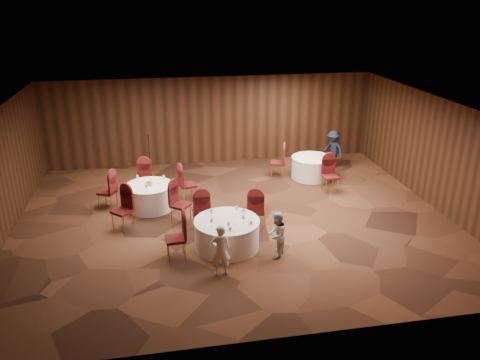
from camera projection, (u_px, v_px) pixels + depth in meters
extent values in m
plane|color=black|center=(234.00, 219.00, 13.21)|extent=(12.00, 12.00, 0.00)
plane|color=silver|center=(234.00, 108.00, 12.03)|extent=(12.00, 12.00, 0.00)
plane|color=black|center=(212.00, 121.00, 17.20)|extent=(12.00, 0.00, 12.00)
plane|color=black|center=(282.00, 263.00, 8.05)|extent=(12.00, 0.00, 12.00)
plane|color=black|center=(437.00, 154.00, 13.61)|extent=(0.00, 10.00, 10.00)
cylinder|color=white|center=(227.00, 234.00, 11.63)|extent=(1.60, 1.60, 0.72)
cylinder|color=white|center=(227.00, 221.00, 11.49)|extent=(1.63, 1.63, 0.03)
cylinder|color=white|center=(150.00, 197.00, 13.78)|extent=(1.37, 1.37, 0.72)
cylinder|color=white|center=(149.00, 185.00, 13.65)|extent=(1.40, 1.40, 0.03)
cylinder|color=white|center=(312.00, 168.00, 16.10)|extent=(1.38, 1.38, 0.72)
cylinder|color=white|center=(312.00, 158.00, 15.97)|extent=(1.40, 1.40, 0.03)
cylinder|color=silver|center=(229.00, 230.00, 11.04)|extent=(0.06, 0.06, 0.01)
cylinder|color=silver|center=(229.00, 227.00, 11.01)|extent=(0.01, 0.01, 0.11)
cone|color=silver|center=(229.00, 223.00, 10.98)|extent=(0.08, 0.08, 0.10)
cylinder|color=silver|center=(243.00, 223.00, 11.35)|extent=(0.06, 0.06, 0.01)
cylinder|color=silver|center=(243.00, 221.00, 11.33)|extent=(0.01, 0.01, 0.11)
cone|color=silver|center=(243.00, 217.00, 11.29)|extent=(0.08, 0.08, 0.10)
cylinder|color=silver|center=(237.00, 214.00, 11.82)|extent=(0.06, 0.06, 0.01)
cylinder|color=silver|center=(237.00, 212.00, 11.80)|extent=(0.01, 0.01, 0.11)
cone|color=silver|center=(237.00, 208.00, 11.76)|extent=(0.08, 0.08, 0.10)
cylinder|color=silver|center=(212.00, 226.00, 11.19)|extent=(0.06, 0.06, 0.01)
cylinder|color=silver|center=(212.00, 224.00, 11.17)|extent=(0.01, 0.01, 0.11)
cone|color=silver|center=(212.00, 220.00, 11.13)|extent=(0.08, 0.08, 0.10)
cylinder|color=silver|center=(212.00, 217.00, 11.67)|extent=(0.06, 0.06, 0.01)
cylinder|color=silver|center=(212.00, 215.00, 11.65)|extent=(0.01, 0.01, 0.11)
cone|color=silver|center=(211.00, 211.00, 11.61)|extent=(0.08, 0.08, 0.10)
cylinder|color=white|center=(230.00, 230.00, 11.01)|extent=(0.15, 0.15, 0.01)
sphere|color=#9E6B33|center=(230.00, 228.00, 11.00)|extent=(0.08, 0.08, 0.08)
cylinder|color=white|center=(251.00, 224.00, 11.30)|extent=(0.15, 0.15, 0.01)
sphere|color=#9E6B33|center=(251.00, 222.00, 11.29)|extent=(0.08, 0.08, 0.08)
cylinder|color=white|center=(243.00, 212.00, 11.95)|extent=(0.15, 0.15, 0.01)
sphere|color=#9E6B33|center=(243.00, 210.00, 11.93)|extent=(0.08, 0.08, 0.08)
cylinder|color=silver|center=(164.00, 182.00, 13.84)|extent=(0.06, 0.06, 0.01)
cylinder|color=silver|center=(164.00, 180.00, 13.81)|extent=(0.01, 0.01, 0.11)
cone|color=silver|center=(164.00, 177.00, 13.78)|extent=(0.08, 0.08, 0.10)
cylinder|color=silver|center=(138.00, 182.00, 13.85)|extent=(0.06, 0.06, 0.01)
cylinder|color=silver|center=(138.00, 180.00, 13.83)|extent=(0.01, 0.01, 0.11)
cone|color=silver|center=(137.00, 177.00, 13.79)|extent=(0.08, 0.08, 0.10)
cylinder|color=silver|center=(147.00, 191.00, 13.20)|extent=(0.06, 0.06, 0.01)
cylinder|color=silver|center=(146.00, 189.00, 13.18)|extent=(0.01, 0.01, 0.11)
cone|color=silver|center=(146.00, 186.00, 13.14)|extent=(0.08, 0.08, 0.10)
cylinder|color=olive|center=(149.00, 184.00, 13.63)|extent=(0.22, 0.22, 0.06)
sphere|color=#9E6B33|center=(148.00, 182.00, 13.62)|extent=(0.07, 0.07, 0.07)
sphere|color=#9E6B33|center=(150.00, 182.00, 13.60)|extent=(0.07, 0.07, 0.07)
cylinder|color=silver|center=(321.00, 159.00, 15.75)|extent=(0.06, 0.06, 0.01)
cylinder|color=silver|center=(321.00, 158.00, 15.73)|extent=(0.01, 0.01, 0.11)
cone|color=silver|center=(321.00, 155.00, 15.69)|extent=(0.08, 0.08, 0.10)
cylinder|color=black|center=(151.00, 179.00, 16.11)|extent=(0.24, 0.24, 0.02)
cylinder|color=black|center=(150.00, 158.00, 15.82)|extent=(0.02, 0.02, 1.51)
cylinder|color=black|center=(148.00, 136.00, 15.60)|extent=(0.04, 0.12, 0.04)
imported|color=white|center=(220.00, 250.00, 10.38)|extent=(0.47, 0.32, 1.24)
imported|color=silver|center=(277.00, 235.00, 11.12)|extent=(0.66, 0.71, 1.17)
imported|color=black|center=(333.00, 149.00, 16.95)|extent=(0.87, 1.03, 1.39)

